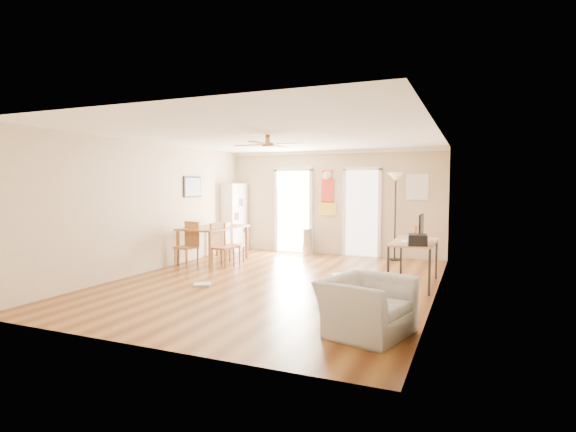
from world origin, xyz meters
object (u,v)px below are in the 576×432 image
at_px(wastebasket_b, 351,293).
at_px(armchair, 366,306).
at_px(dining_table, 214,244).
at_px(computer_desk, 414,263).
at_px(trash_can, 308,241).
at_px(dining_chair_right_b, 223,245).
at_px(dining_chair_near, 186,245).
at_px(bookshelf, 234,217).
at_px(printer, 417,240).
at_px(dining_chair_right_a, 235,243).
at_px(wastebasket_a, 340,285).
at_px(torchiere_lamp, 395,217).

relative_size(wastebasket_b, armchair, 0.30).
distance_m(dining_table, computer_desk, 4.54).
bearing_deg(trash_can, dining_chair_right_b, -113.88).
relative_size(dining_chair_near, computer_desk, 0.66).
bearing_deg(dining_chair_right_b, bookshelf, 28.91).
xyz_separation_m(dining_table, wastebasket_b, (3.78, -2.28, -0.25)).
bearing_deg(printer, wastebasket_b, -138.17).
bearing_deg(dining_chair_near, dining_chair_right_a, 53.72).
height_order(bookshelf, wastebasket_b, bookshelf).
relative_size(dining_chair_right_a, printer, 2.62).
height_order(dining_chair_right_b, armchair, dining_chair_right_b).
relative_size(trash_can, printer, 1.90).
distance_m(dining_chair_near, wastebasket_b, 4.25).
bearing_deg(bookshelf, trash_can, -8.46).
bearing_deg(dining_chair_near, bookshelf, 102.72).
height_order(computer_desk, armchair, computer_desk).
xyz_separation_m(dining_chair_near, trash_can, (1.79, 2.64, -0.15)).
bearing_deg(printer, trash_can, 124.08).
bearing_deg(wastebasket_a, dining_table, 151.87).
relative_size(dining_table, trash_can, 2.44).
relative_size(printer, wastebasket_a, 1.03).
xyz_separation_m(bookshelf, torchiere_lamp, (4.15, 0.19, 0.12)).
distance_m(dining_chair_right_b, wastebasket_a, 3.27).
relative_size(dining_chair_right_a, torchiere_lamp, 0.45).
height_order(dining_chair_right_b, computer_desk, dining_chair_right_b).
height_order(bookshelf, computer_desk, bookshelf).
bearing_deg(wastebasket_a, dining_chair_right_b, 155.31).
distance_m(dining_chair_right_b, armchair, 4.81).
relative_size(dining_chair_right_a, computer_desk, 0.62).
relative_size(trash_can, wastebasket_b, 2.18).
xyz_separation_m(dining_table, trash_can, (1.60, 1.85, -0.07)).
bearing_deg(wastebasket_a, dining_chair_right_a, 147.94).
bearing_deg(dining_table, computer_desk, -8.71).
distance_m(dining_chair_right_a, wastebasket_a, 3.51).
relative_size(dining_chair_right_b, computer_desk, 0.65).
distance_m(bookshelf, wastebasket_b, 5.79).
distance_m(dining_chair_right_b, wastebasket_b, 3.70).
distance_m(torchiere_lamp, computer_desk, 2.70).
relative_size(bookshelf, dining_chair_right_a, 1.97).
height_order(bookshelf, dining_table, bookshelf).
height_order(dining_chair_right_b, dining_chair_near, dining_chair_near).
bearing_deg(trash_can, wastebasket_a, -62.86).
height_order(dining_chair_near, armchair, dining_chair_near).
bearing_deg(dining_chair_right_a, wastebasket_b, -138.18).
distance_m(dining_chair_right_a, wastebasket_b, 3.95).
bearing_deg(armchair, wastebasket_b, 38.08).
bearing_deg(computer_desk, bookshelf, 154.44).
bearing_deg(wastebasket_a, computer_desk, 50.60).
height_order(torchiere_lamp, wastebasket_a, torchiere_lamp).
bearing_deg(trash_can, dining_chair_near, -124.09).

